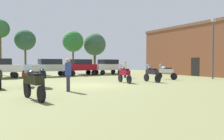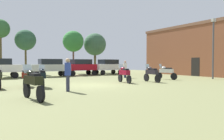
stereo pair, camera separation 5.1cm
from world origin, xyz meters
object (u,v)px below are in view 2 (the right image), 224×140
Objects in this scene: motorcycle_1 at (26,76)px; car_5 at (108,66)px; motorcycle_12 at (166,72)px; person_2 at (68,72)px; lamp_post at (213,45)px; motorcycle_2 at (33,82)px; motorcycle_5 at (42,76)px; tree_3 at (95,45)px; motorcycle_10 at (152,73)px; brick_building at (207,50)px; car_2 at (81,66)px; tree_8 at (73,41)px; tree_2 at (25,40)px; motorcycle_9 at (124,74)px; tree_7 at (0,30)px; person_1 at (125,68)px.

motorcycle_1 is 0.46× the size of car_5.
motorcycle_12 is 1.18× the size of person_2.
motorcycle_2 is at bearing -167.21° from lamp_post.
tree_3 is (12.28, 17.94, 3.76)m from motorcycle_5.
brick_building is at bearing 22.22° from motorcycle_10.
car_2 and car_5 have the same top height.
motorcycle_10 is (-12.68, -4.33, -2.43)m from brick_building.
car_2 is (-14.05, 7.60, -1.99)m from brick_building.
tree_8 is (1.10, 5.74, 3.57)m from car_2.
tree_2 is 1.05× the size of lamp_post.
tree_7 is at bearing 121.59° from motorcycle_9.
brick_building is at bearing -123.59° from car_2.
tree_3 is (10.47, -0.08, -0.17)m from tree_2.
brick_building is 18.65m from tree_8.
brick_building is at bearing -56.78° from tree_3.
person_1 is at bearing -101.62° from tree_3.
motorcycle_2 is 11.00m from motorcycle_10.
person_2 is 0.30× the size of tree_2.
person_1 is at bearing 102.79° from motorcycle_12.
car_2 is at bearing -49.07° from tree_2.
motorcycle_2 is at bearing -153.66° from motorcycle_10.
motorcycle_1 is 17.17m from lamp_post.
brick_building is 8.26× the size of motorcycle_5.
brick_building reaches higher than person_1.
motorcycle_9 is 0.36× the size of tree_2.
tree_2 is (2.65, 16.98, 3.94)m from motorcycle_1.
motorcycle_5 is 2.79m from person_2.
motorcycle_2 is 0.38× the size of tree_2.
person_2 is at bearing -172.42° from lamp_post.
motorcycle_2 is 18.44m from car_2.
tree_8 is (8.43, 17.37, 4.03)m from motorcycle_5.
tree_2 reaches higher than person_1.
motorcycle_2 is 0.50× the size of car_5.
tree_7 reaches higher than tree_3.
lamp_post is (4.79, -12.29, 2.13)m from car_5.
person_1 reaches higher than motorcycle_12.
motorcycle_12 is 0.48× the size of car_5.
car_5 is at bearing 55.20° from motorcycle_1.
brick_building reaches higher than motorcycle_10.
motorcycle_2 is at bearing -159.27° from brick_building.
person_1 is 13.56m from tree_3.
tree_3 is at bearing 123.22° from brick_building.
car_2 is (-4.40, 10.40, 0.45)m from motorcycle_12.
tree_8 is at bearing 74.31° from motorcycle_1.
motorcycle_9 is at bearing 170.04° from car_2.
motorcycle_9 is at bearing -65.22° from tree_7.
person_2 is at bearing -176.27° from motorcycle_12.
tree_8 is 1.09× the size of lamp_post.
tree_3 is (1.01, 6.27, 3.30)m from car_5.
car_5 reaches higher than motorcycle_1.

